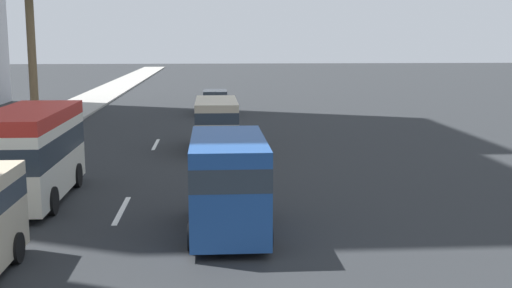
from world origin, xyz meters
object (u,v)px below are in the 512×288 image
object	(u,v)px
minibus_fifth	(30,151)
car_fourth	(215,103)
van_third	(216,121)
van_second	(228,179)

from	to	relation	value
minibus_fifth	car_fourth	bearing A→B (deg)	165.75
minibus_fifth	van_third	bearing A→B (deg)	147.09
van_second	minibus_fifth	bearing A→B (deg)	57.64
van_second	minibus_fifth	xyz separation A→B (m)	(3.90, 6.16, 0.14)
van_second	van_third	size ratio (longest dim) A/B	0.94
van_second	car_fourth	bearing A→B (deg)	0.31
van_second	minibus_fifth	size ratio (longest dim) A/B	0.75
van_second	car_fourth	size ratio (longest dim) A/B	0.97
van_third	van_second	bearing A→B (deg)	-179.18
van_third	minibus_fifth	distance (m)	10.99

